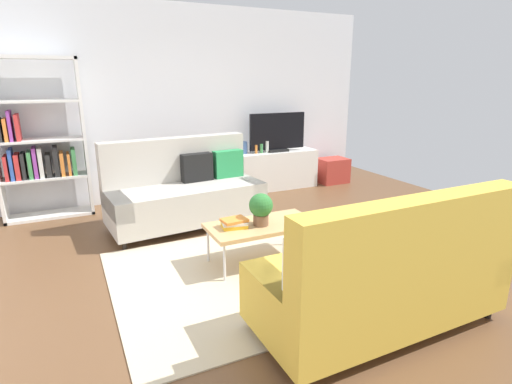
{
  "coord_description": "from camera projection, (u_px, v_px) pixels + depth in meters",
  "views": [
    {
      "loc": [
        -1.7,
        -3.49,
        1.84
      ],
      "look_at": [
        0.11,
        0.3,
        0.65
      ],
      "focal_mm": 28.4,
      "sensor_mm": 36.0,
      "label": 1
    }
  ],
  "objects": [
    {
      "name": "ground_plane",
      "position": [
        259.0,
        260.0,
        4.24
      ],
      "size": [
        7.68,
        7.68,
        0.0
      ],
      "primitive_type": "plane",
      "color": "brown"
    },
    {
      "name": "wall_far",
      "position": [
        180.0,
        104.0,
        6.27
      ],
      "size": [
        6.4,
        0.12,
        2.9
      ],
      "primitive_type": "cube",
      "color": "silver",
      "rests_on": "ground_plane"
    },
    {
      "name": "area_rug",
      "position": [
        266.0,
        270.0,
        4.0
      ],
      "size": [
        2.9,
        2.2,
        0.01
      ],
      "primitive_type": "cube",
      "color": "beige",
      "rests_on": "ground_plane"
    },
    {
      "name": "couch_beige",
      "position": [
        185.0,
        191.0,
        5.14
      ],
      "size": [
        1.97,
        1.01,
        1.1
      ],
      "rotation": [
        0.0,
        0.0,
        3.23
      ],
      "color": "#B2ADA3",
      "rests_on": "ground_plane"
    },
    {
      "name": "couch_green",
      "position": [
        383.0,
        276.0,
        2.96
      ],
      "size": [
        1.91,
        0.86,
        1.1
      ],
      "rotation": [
        0.0,
        0.0,
        0.01
      ],
      "color": "gold",
      "rests_on": "ground_plane"
    },
    {
      "name": "coffee_table",
      "position": [
        262.0,
        226.0,
        4.09
      ],
      "size": [
        1.1,
        0.56,
        0.42
      ],
      "color": "tan",
      "rests_on": "ground_plane"
    },
    {
      "name": "tv_console",
      "position": [
        276.0,
        170.0,
        6.92
      ],
      "size": [
        1.4,
        0.44,
        0.64
      ],
      "primitive_type": "cube",
      "color": "silver",
      "rests_on": "ground_plane"
    },
    {
      "name": "tv",
      "position": [
        277.0,
        133.0,
        6.73
      ],
      "size": [
        1.0,
        0.2,
        0.64
      ],
      "color": "black",
      "rests_on": "tv_console"
    },
    {
      "name": "bookshelf",
      "position": [
        38.0,
        146.0,
        5.29
      ],
      "size": [
        1.1,
        0.36,
        2.1
      ],
      "color": "white",
      "rests_on": "ground_plane"
    },
    {
      "name": "storage_trunk",
      "position": [
        332.0,
        170.0,
        7.31
      ],
      "size": [
        0.52,
        0.4,
        0.44
      ],
      "primitive_type": "cube",
      "color": "#B2382D",
      "rests_on": "ground_plane"
    },
    {
      "name": "potted_plant",
      "position": [
        261.0,
        208.0,
        3.99
      ],
      "size": [
        0.24,
        0.24,
        0.33
      ],
      "color": "brown",
      "rests_on": "coffee_table"
    },
    {
      "name": "table_book_0",
      "position": [
        234.0,
        226.0,
        3.97
      ],
      "size": [
        0.27,
        0.22,
        0.04
      ],
      "primitive_type": "cube",
      "rotation": [
        0.0,
        0.0,
        -0.17
      ],
      "color": "gold",
      "rests_on": "coffee_table"
    },
    {
      "name": "table_book_1",
      "position": [
        234.0,
        223.0,
        3.97
      ],
      "size": [
        0.27,
        0.23,
        0.02
      ],
      "primitive_type": "cube",
      "rotation": [
        0.0,
        0.0,
        -0.21
      ],
      "color": "silver",
      "rests_on": "table_book_0"
    },
    {
      "name": "table_book_2",
      "position": [
        234.0,
        220.0,
        3.96
      ],
      "size": [
        0.25,
        0.2,
        0.03
      ],
      "primitive_type": "cube",
      "rotation": [
        0.0,
        0.0,
        0.07
      ],
      "color": "orange",
      "rests_on": "table_book_1"
    },
    {
      "name": "vase_0",
      "position": [
        244.0,
        148.0,
        6.61
      ],
      "size": [
        0.12,
        0.12,
        0.19
      ],
      "primitive_type": "cylinder",
      "color": "#4C72B2",
      "rests_on": "tv_console"
    },
    {
      "name": "bottle_0",
      "position": [
        256.0,
        149.0,
        6.61
      ],
      "size": [
        0.05,
        0.05,
        0.14
      ],
      "primitive_type": "cylinder",
      "color": "orange",
      "rests_on": "tv_console"
    },
    {
      "name": "bottle_1",
      "position": [
        261.0,
        148.0,
        6.65
      ],
      "size": [
        0.06,
        0.06,
        0.15
      ],
      "primitive_type": "cylinder",
      "color": "#3F8C4C",
      "rests_on": "tv_console"
    },
    {
      "name": "bottle_2",
      "position": [
        267.0,
        147.0,
        6.69
      ],
      "size": [
        0.06,
        0.06,
        0.19
      ],
      "primitive_type": "cylinder",
      "color": "silver",
      "rests_on": "tv_console"
    }
  ]
}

